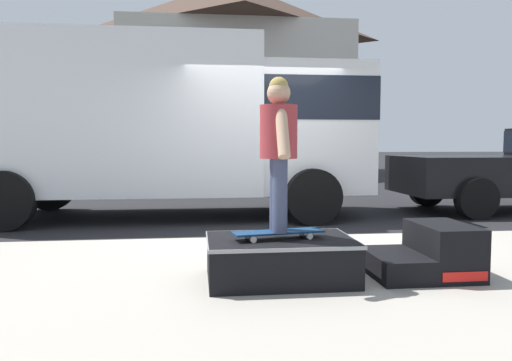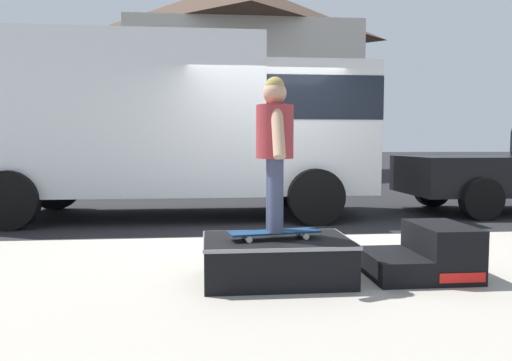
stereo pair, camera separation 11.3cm
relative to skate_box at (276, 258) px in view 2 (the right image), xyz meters
name	(u,v)px [view 2 (the right image)]	position (x,y,z in m)	size (l,w,h in m)	color
ground_plane	(277,238)	(0.37, 2.52, -0.32)	(140.00, 140.00, 0.00)	black
sidewalk_slab	(333,303)	(0.37, -0.48, -0.26)	(50.00, 5.00, 0.12)	#A8A093
skate_box	(276,258)	(0.00, 0.00, 0.00)	(1.25, 0.84, 0.37)	black
kicker_ramp	(426,255)	(1.34, 0.00, -0.01)	(0.89, 0.76, 0.46)	black
skateboard	(274,232)	(-0.02, -0.03, 0.23)	(0.80, 0.34, 0.07)	navy
skater_kid	(275,141)	(-0.02, -0.03, 1.00)	(0.31, 0.67, 1.29)	#3F4766
box_truck	(173,121)	(-1.18, 4.72, 1.38)	(6.91, 2.63, 3.05)	white
house_behind	(240,77)	(0.90, 17.94, 3.93)	(9.54, 8.22, 8.40)	beige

